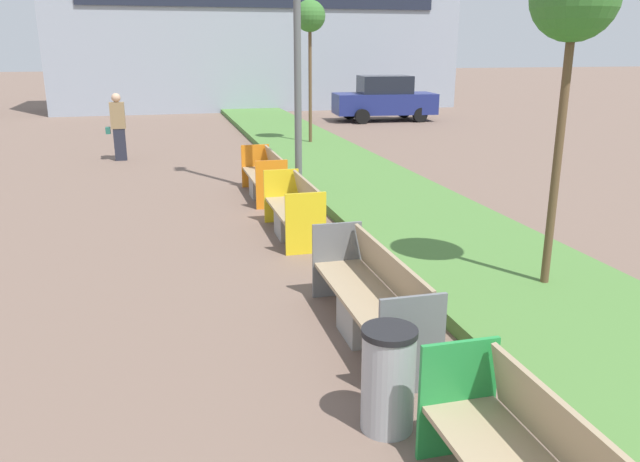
{
  "coord_description": "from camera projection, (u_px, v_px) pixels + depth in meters",
  "views": [
    {
      "loc": [
        -1.12,
        1.19,
        2.99
      ],
      "look_at": [
        0.9,
        9.02,
        0.6
      ],
      "focal_mm": 35.0,
      "sensor_mm": 36.0,
      "label": 1
    }
  ],
  "objects": [
    {
      "name": "building_backdrop",
      "position": [
        256.0,
        8.0,
        31.06
      ],
      "size": [
        19.67,
        5.25,
        9.7
      ],
      "color": "#939EAD",
      "rests_on": "ground"
    },
    {
      "name": "parked_car_distant",
      "position": [
        384.0,
        99.0,
        26.17
      ],
      "size": [
        4.34,
        2.13,
        1.86
      ],
      "rotation": [
        0.0,
        0.0,
        -0.09
      ],
      "color": "navy",
      "rests_on": "ground"
    },
    {
      "name": "bench_orange_frame",
      "position": [
        265.0,
        179.0,
        12.88
      ],
      "size": [
        0.65,
        2.07,
        0.94
      ],
      "color": "gray",
      "rests_on": "ground"
    },
    {
      "name": "bench_yellow_frame",
      "position": [
        295.0,
        215.0,
        10.17
      ],
      "size": [
        0.65,
        1.92,
        0.94
      ],
      "color": "gray",
      "rests_on": "ground"
    },
    {
      "name": "sapling_tree_far",
      "position": [
        310.0,
        19.0,
        18.29
      ],
      "size": [
        0.91,
        0.91,
        4.33
      ],
      "color": "brown",
      "rests_on": "ground"
    },
    {
      "name": "planter_grass_strip",
      "position": [
        398.0,
        205.0,
        11.9
      ],
      "size": [
        2.8,
        120.0,
        0.18
      ],
      "color": "#4C7A38",
      "rests_on": "ground"
    },
    {
      "name": "pedestrian_walking",
      "position": [
        118.0,
        126.0,
        16.92
      ],
      "size": [
        0.53,
        0.24,
        1.81
      ],
      "color": "#232633",
      "rests_on": "ground"
    },
    {
      "name": "litter_bin",
      "position": [
        388.0,
        379.0,
        4.98
      ],
      "size": [
        0.45,
        0.45,
        0.88
      ],
      "color": "#9EA0A5",
      "rests_on": "ground"
    },
    {
      "name": "sapling_tree_near",
      "position": [
        575.0,
        2.0,
        6.85
      ],
      "size": [
        0.98,
        0.98,
        4.02
      ],
      "color": "brown",
      "rests_on": "ground"
    },
    {
      "name": "bench_grey_frame",
      "position": [
        371.0,
        303.0,
        6.62
      ],
      "size": [
        0.65,
        2.43,
        0.94
      ],
      "color": "gray",
      "rests_on": "ground"
    }
  ]
}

